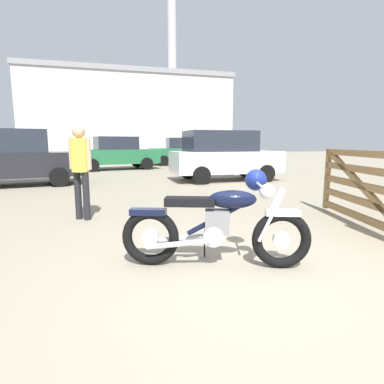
{
  "coord_description": "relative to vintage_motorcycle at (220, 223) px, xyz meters",
  "views": [
    {
      "loc": [
        -1.46,
        -2.71,
        1.36
      ],
      "look_at": [
        -0.3,
        1.26,
        0.71
      ],
      "focal_mm": 29.04,
      "sensor_mm": 36.0,
      "label": 1
    }
  ],
  "objects": [
    {
      "name": "ground_plane",
      "position": [
        0.23,
        -0.39,
        -0.49
      ],
      "size": [
        80.0,
        80.0,
        0.0
      ],
      "primitive_type": "plane",
      "color": "gray"
    },
    {
      "name": "vintage_motorcycle",
      "position": [
        0.0,
        0.0,
        0.0
      ],
      "size": [
        1.99,
        0.86,
        1.07
      ],
      "rotation": [
        0.0,
        0.0,
        -0.35
      ],
      "color": "black",
      "rests_on": "ground_plane"
    },
    {
      "name": "timber_gate",
      "position": [
        2.78,
        0.65,
        0.21
      ],
      "size": [
        0.72,
        2.5,
        1.6
      ],
      "rotation": [
        0.0,
        0.0,
        1.34
      ],
      "color": "olive",
      "rests_on": "ground_plane"
    },
    {
      "name": "bystander",
      "position": [
        -1.58,
        2.67,
        0.53
      ],
      "size": [
        0.38,
        0.31,
        1.66
      ],
      "rotation": [
        0.0,
        0.0,
        4.06
      ],
      "color": "black",
      "rests_on": "ground_plane"
    },
    {
      "name": "silver_sedan_mid",
      "position": [
        -3.9,
        7.92,
        0.43
      ],
      "size": [
        4.12,
        2.31,
        1.78
      ],
      "rotation": [
        0.0,
        0.0,
        0.17
      ],
      "color": "black",
      "rests_on": "ground_plane"
    },
    {
      "name": "dark_sedan_left",
      "position": [
        3.05,
        7.4,
        0.43
      ],
      "size": [
        3.9,
        1.84,
        1.78
      ],
      "rotation": [
        0.0,
        0.0,
        0.0
      ],
      "color": "black",
      "rests_on": "ground_plane"
    },
    {
      "name": "red_hatchback_near",
      "position": [
        -0.46,
        13.41,
        0.34
      ],
      "size": [
        4.44,
        2.5,
        1.67
      ],
      "rotation": [
        0.0,
        0.0,
        0.18
      ],
      "color": "black",
      "rests_on": "ground_plane"
    },
    {
      "name": "pale_sedan_back",
      "position": [
        3.77,
        15.9,
        0.34
      ],
      "size": [
        4.3,
        2.12,
        1.67
      ],
      "rotation": [
        0.0,
        0.0,
        3.08
      ],
      "color": "black",
      "rests_on": "ground_plane"
    },
    {
      "name": "industrial_building",
      "position": [
        2.33,
        36.86,
        4.1
      ],
      "size": [
        22.74,
        13.66,
        18.35
      ],
      "rotation": [
        0.0,
        0.0,
        -0.01
      ],
      "color": "#B2B2B7",
      "rests_on": "ground_plane"
    }
  ]
}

